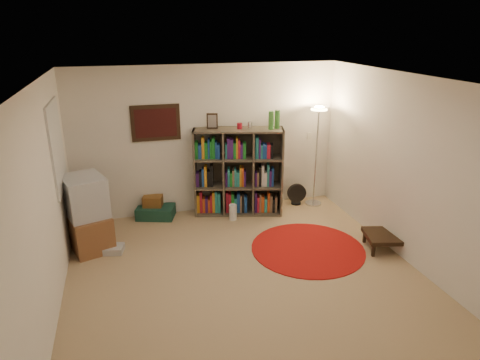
# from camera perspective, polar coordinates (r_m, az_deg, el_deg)

# --- Properties ---
(room) EXTENTS (4.54, 4.54, 2.54)m
(room) POSITION_cam_1_polar(r_m,az_deg,el_deg) (5.19, -0.01, -0.49)
(room) COLOR #A2855F
(room) RESTS_ON ground
(bookshelf) EXTENTS (1.54, 0.79, 1.78)m
(bookshelf) POSITION_cam_1_polar(r_m,az_deg,el_deg) (7.23, -0.39, 0.94)
(bookshelf) COLOR #4B4132
(bookshelf) RESTS_ON ground
(floor_lamp) EXTENTS (0.44, 0.44, 1.79)m
(floor_lamp) POSITION_cam_1_polar(r_m,az_deg,el_deg) (7.48, 10.38, 7.40)
(floor_lamp) COLOR silver
(floor_lamp) RESTS_ON ground
(floor_fan) EXTENTS (0.34, 0.20, 0.39)m
(floor_fan) POSITION_cam_1_polar(r_m,az_deg,el_deg) (7.80, 7.55, -1.88)
(floor_fan) COLOR black
(floor_fan) RESTS_ON ground
(tv_stand) EXTENTS (0.73, 0.88, 1.09)m
(tv_stand) POSITION_cam_1_polar(r_m,az_deg,el_deg) (6.51, -19.68, -4.31)
(tv_stand) COLOR brown
(tv_stand) RESTS_ON ground
(dvd_box) EXTENTS (0.34, 0.30, 0.10)m
(dvd_box) POSITION_cam_1_polar(r_m,az_deg,el_deg) (6.47, -16.58, -8.82)
(dvd_box) COLOR #B2B1B6
(dvd_box) RESTS_ON ground
(suitcase) EXTENTS (0.71, 0.57, 0.20)m
(suitcase) POSITION_cam_1_polar(r_m,az_deg,el_deg) (7.39, -11.16, -4.19)
(suitcase) COLOR #14372B
(suitcase) RESTS_ON ground
(wicker_basket) EXTENTS (0.36, 0.30, 0.18)m
(wicker_basket) POSITION_cam_1_polar(r_m,az_deg,el_deg) (7.35, -11.55, -2.76)
(wicker_basket) COLOR brown
(wicker_basket) RESTS_ON suitcase
(duffel_bag) EXTENTS (0.36, 0.31, 0.23)m
(duffel_bag) POSITION_cam_1_polar(r_m,az_deg,el_deg) (7.55, -4.39, -3.18)
(duffel_bag) COLOR black
(duffel_bag) RESTS_ON ground
(paper_towel) EXTENTS (0.16, 0.16, 0.27)m
(paper_towel) POSITION_cam_1_polar(r_m,az_deg,el_deg) (7.16, -0.96, -4.31)
(paper_towel) COLOR silver
(paper_towel) RESTS_ON ground
(red_rug) EXTENTS (1.64, 1.64, 0.01)m
(red_rug) POSITION_cam_1_polar(r_m,az_deg,el_deg) (6.39, 9.01, -9.00)
(red_rug) COLOR maroon
(red_rug) RESTS_ON ground
(side_table) EXTENTS (0.63, 0.63, 0.24)m
(side_table) POSITION_cam_1_polar(r_m,az_deg,el_deg) (6.56, 18.64, -7.15)
(side_table) COLOR black
(side_table) RESTS_ON ground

